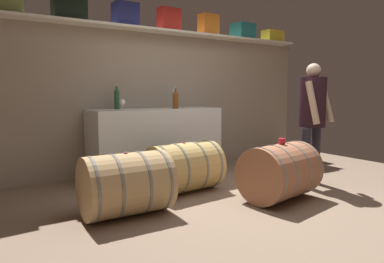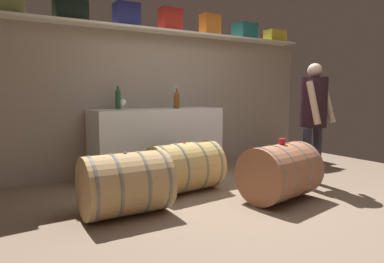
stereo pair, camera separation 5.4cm
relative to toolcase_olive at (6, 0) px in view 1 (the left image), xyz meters
The scene contains 20 objects.
ground_plane 3.43m from the toolcase_olive, 34.42° to the right, with size 6.54×7.49×0.02m, color #826B57.
back_wall_panel 2.46m from the toolcase_olive, ahead, with size 5.34×0.10×2.06m, color gray.
high_shelf_board 2.14m from the toolcase_olive, ahead, with size 4.91×0.40×0.03m, color white.
toolcase_olive is the anchor object (origin of this frame).
toolcase_black 0.71m from the toolcase_olive, ahead, with size 0.40×0.26×0.25m, color black.
toolcase_navy 1.46m from the toolcase_olive, ahead, with size 0.33×0.25×0.32m, color navy.
toolcase_red 2.14m from the toolcase_olive, ahead, with size 0.32×0.19×0.33m, color red.
toolcase_orange 2.85m from the toolcase_olive, ahead, with size 0.31×0.18×0.33m, color orange.
toolcase_teal 3.56m from the toolcase_olive, ahead, with size 0.35×0.29×0.26m, color #227478.
toolcase_yellow 4.26m from the toolcase_olive, ahead, with size 0.36×0.23×0.21m, color yellow.
work_cabinet 2.52m from the toolcase_olive, ahead, with size 1.84×0.64×0.96m, color white.
wine_bottle_amber 2.38m from the toolcase_olive, 10.07° to the right, with size 0.08×0.08×0.28m.
wine_bottle_clear 2.39m from the toolcase_olive, ahead, with size 0.08×0.08×0.33m.
wine_bottle_green 1.71m from the toolcase_olive, ahead, with size 0.07×0.07×0.31m.
wine_glass 1.76m from the toolcase_olive, 19.96° to the right, with size 0.08×0.08×0.14m.
wine_barrel_near 3.69m from the toolcase_olive, 39.32° to the right, with size 0.91×0.75×0.63m.
wine_barrel_far 2.62m from the toolcase_olive, 62.54° to the right, with size 0.83×0.62×0.62m.
wine_barrel_flank 2.83m from the toolcase_olive, 34.42° to the right, with size 0.89×0.65×0.60m.
tasting_cup 3.53m from the toolcase_olive, 39.11° to the right, with size 0.07×0.07×0.06m, color red.
winemaker_pouring 3.90m from the toolcase_olive, 28.86° to the right, with size 0.49×0.40×1.54m.
Camera 1 is at (-2.53, -2.68, 1.18)m, focal length 32.65 mm.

